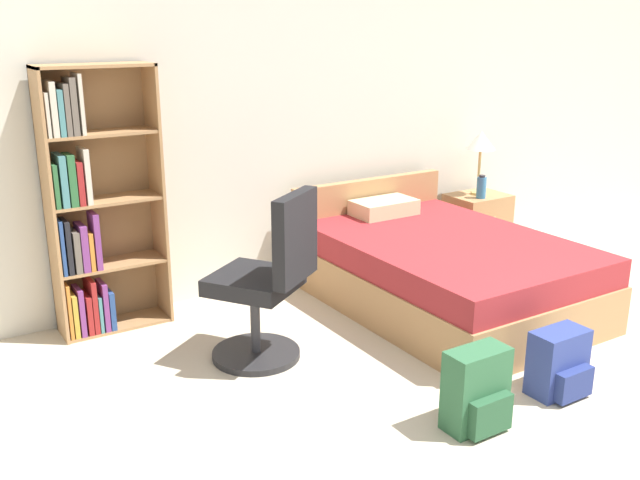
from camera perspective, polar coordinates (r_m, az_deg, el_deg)
The scene contains 9 objects.
wall_back at distance 5.61m, azimuth -0.95°, elevation 9.94°, with size 9.00×0.06×2.60m.
bookshelf at distance 4.84m, azimuth -17.87°, elevation 2.42°, with size 0.72×0.29×1.75m.
bed at distance 5.26m, azimuth 9.62°, elevation -2.34°, with size 1.41×2.01×0.78m.
office_chair at distance 4.28m, azimuth -4.19°, elevation -3.60°, with size 0.70×0.72×1.07m.
nightstand at distance 6.52m, azimuth 12.41°, elevation 1.28°, with size 0.50×0.42×0.53m.
table_lamp at distance 6.39m, azimuth 12.75°, elevation 7.62°, with size 0.25×0.25×0.56m.
water_bottle at distance 6.31m, azimuth 12.79°, elevation 4.14°, with size 0.08×0.08×0.20m.
backpack_blue at distance 4.23m, azimuth 18.60°, elevation -9.39°, with size 0.32×0.24×0.37m.
backpack_green at distance 3.78m, azimuth 12.47°, elevation -11.74°, with size 0.33×0.23×0.43m.
Camera 1 is at (-2.88, -1.53, 2.00)m, focal length 40.00 mm.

